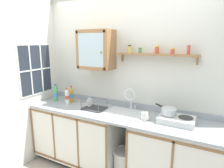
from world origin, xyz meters
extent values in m
cube|color=silver|center=(0.00, 0.62, 1.34)|extent=(3.31, 0.05, 2.68)
cube|color=silver|center=(-1.38, -0.30, 1.34)|extent=(0.05, 3.39, 2.68)
cube|color=black|center=(-0.67, 0.31, 0.04)|extent=(1.30, 0.56, 0.08)
cube|color=silver|center=(-0.67, 0.28, 0.49)|extent=(1.33, 0.62, 0.81)
cube|color=brown|center=(-0.67, -0.03, 0.85)|extent=(1.33, 0.01, 0.03)
cube|color=brown|center=(-0.67, -0.03, 0.13)|extent=(1.33, 0.01, 0.03)
cube|color=brown|center=(-1.33, -0.03, 0.49)|extent=(0.02, 0.01, 0.75)
cube|color=brown|center=(-0.89, -0.03, 0.49)|extent=(0.02, 0.01, 0.75)
cube|color=brown|center=(-0.45, -0.03, 0.49)|extent=(0.02, 0.01, 0.75)
cube|color=brown|center=(0.00, -0.03, 0.49)|extent=(0.02, 0.01, 0.75)
cube|color=silver|center=(0.81, 0.28, 0.49)|extent=(1.06, 0.62, 0.81)
cube|color=brown|center=(0.81, -0.03, 0.85)|extent=(1.06, 0.01, 0.03)
cube|color=brown|center=(0.28, -0.03, 0.49)|extent=(0.02, 0.01, 0.75)
cube|color=#9EA3A8|center=(0.00, 0.28, 0.91)|extent=(2.67, 0.65, 0.03)
cube|color=#9EA3A8|center=(0.00, 0.58, 0.96)|extent=(2.67, 0.02, 0.08)
cube|color=silver|center=(0.11, 0.30, 0.93)|extent=(0.55, 0.37, 0.01)
cube|color=slate|center=(0.11, 0.30, 0.81)|extent=(0.47, 0.30, 0.01)
cube|color=slate|center=(0.11, 0.46, 0.86)|extent=(0.47, 0.01, 0.12)
cube|color=slate|center=(0.11, 0.15, 0.86)|extent=(0.47, 0.01, 0.12)
cylinder|color=#4C4C51|center=(0.11, 0.30, 0.81)|extent=(0.04, 0.04, 0.01)
cylinder|color=silver|center=(0.11, 0.51, 0.93)|extent=(0.05, 0.05, 0.02)
cylinder|color=silver|center=(0.11, 0.51, 1.05)|extent=(0.02, 0.02, 0.21)
torus|color=silver|center=(0.11, 0.43, 1.16)|extent=(0.17, 0.02, 0.17)
cylinder|color=silver|center=(0.17, 0.51, 0.97)|extent=(0.02, 0.02, 0.05)
cube|color=silver|center=(0.77, 0.31, 0.96)|extent=(0.42, 0.28, 0.07)
cylinder|color=#2D2D2D|center=(0.67, 0.33, 1.00)|extent=(0.17, 0.17, 0.01)
cylinder|color=#2D2D2D|center=(0.87, 0.33, 1.00)|extent=(0.17, 0.17, 0.01)
cylinder|color=black|center=(0.67, 0.19, 0.96)|extent=(0.03, 0.02, 0.03)
cylinder|color=black|center=(0.87, 0.19, 0.96)|extent=(0.03, 0.02, 0.03)
cylinder|color=silver|center=(0.67, 0.33, 1.04)|extent=(0.18, 0.18, 0.07)
torus|color=silver|center=(0.67, 0.33, 1.08)|extent=(0.19, 0.19, 0.01)
cylinder|color=black|center=(0.54, 0.44, 1.06)|extent=(0.14, 0.11, 0.02)
cylinder|color=gold|center=(-0.87, 0.39, 1.03)|extent=(0.08, 0.08, 0.21)
cone|color=gold|center=(-0.87, 0.39, 1.15)|extent=(0.08, 0.08, 0.04)
cylinder|color=red|center=(-0.87, 0.39, 1.18)|extent=(0.04, 0.04, 0.02)
cylinder|color=#3F8CCC|center=(-0.87, 0.39, 1.03)|extent=(0.09, 0.09, 0.06)
cylinder|color=white|center=(-0.86, 0.27, 1.03)|extent=(0.06, 0.06, 0.21)
cone|color=white|center=(-0.86, 0.27, 1.14)|extent=(0.06, 0.06, 0.03)
cylinder|color=red|center=(-0.86, 0.27, 1.17)|extent=(0.03, 0.03, 0.02)
cylinder|color=#D84C3F|center=(-0.86, 0.27, 1.04)|extent=(0.06, 0.06, 0.06)
cylinder|color=#4CB266|center=(-1.13, 0.31, 1.04)|extent=(0.06, 0.06, 0.24)
cone|color=#4CB266|center=(-1.13, 0.31, 1.17)|extent=(0.06, 0.06, 0.03)
cylinder|color=#2D59B2|center=(-1.13, 0.31, 1.20)|extent=(0.03, 0.03, 0.02)
cylinder|color=#3F8CCC|center=(-1.13, 0.31, 1.03)|extent=(0.06, 0.06, 0.07)
cube|color=#333338|center=(-0.37, 0.28, 0.93)|extent=(0.32, 0.26, 0.01)
cylinder|color=#4C4F54|center=(-0.52, 0.16, 0.99)|extent=(0.01, 0.01, 0.11)
cylinder|color=#4C4F54|center=(-0.22, 0.16, 0.99)|extent=(0.01, 0.01, 0.11)
cylinder|color=#4C4F54|center=(-0.52, 0.40, 0.99)|extent=(0.01, 0.01, 0.11)
cylinder|color=#4C4F54|center=(-0.22, 0.40, 0.99)|extent=(0.01, 0.01, 0.11)
cylinder|color=#4C4F54|center=(-0.37, 0.16, 1.04)|extent=(0.29, 0.01, 0.01)
cylinder|color=#4C4F54|center=(-0.37, 0.40, 1.04)|extent=(0.29, 0.01, 0.01)
cylinder|color=white|center=(-0.45, 0.28, 1.01)|extent=(0.01, 0.14, 0.14)
cylinder|color=white|center=(0.41, 0.22, 0.97)|extent=(0.09, 0.09, 0.10)
torus|color=white|center=(0.44, 0.19, 0.98)|extent=(0.06, 0.05, 0.07)
cube|color=#996B42|center=(-0.42, 0.45, 1.76)|extent=(0.50, 0.30, 0.56)
cube|color=silver|center=(-0.42, 0.29, 1.76)|extent=(0.41, 0.01, 0.46)
cube|color=#996B42|center=(-0.65, 0.29, 1.76)|extent=(0.04, 0.01, 0.52)
cube|color=#996B42|center=(-0.19, 0.29, 1.76)|extent=(0.04, 0.01, 0.52)
cube|color=#996B42|center=(-0.42, 0.29, 2.01)|extent=(0.47, 0.01, 0.04)
cube|color=#996B42|center=(-0.42, 0.29, 1.51)|extent=(0.47, 0.01, 0.04)
sphere|color=olive|center=(-0.24, 0.28, 1.73)|extent=(0.02, 0.02, 0.02)
cube|color=#996B42|center=(0.43, 0.52, 1.71)|extent=(1.05, 0.14, 0.02)
cube|color=#996B42|center=(-0.07, 0.58, 1.65)|extent=(0.02, 0.03, 0.10)
cube|color=#996B42|center=(0.92, 0.58, 1.65)|extent=(0.02, 0.03, 0.10)
cylinder|color=#E0C659|center=(0.06, 0.53, 1.77)|extent=(0.04, 0.04, 0.09)
cylinder|color=black|center=(0.06, 0.53, 1.82)|extent=(0.05, 0.05, 0.02)
cylinder|color=#598C3F|center=(0.22, 0.52, 1.75)|extent=(0.04, 0.04, 0.06)
cylinder|color=#33723F|center=(0.22, 0.52, 1.79)|extent=(0.05, 0.05, 0.02)
cylinder|color=#CC4C33|center=(0.44, 0.52, 1.77)|extent=(0.05, 0.05, 0.09)
cylinder|color=yellow|center=(0.44, 0.52, 1.82)|extent=(0.05, 0.05, 0.02)
cylinder|color=#CC4C33|center=(0.64, 0.52, 1.75)|extent=(0.05, 0.05, 0.06)
cylinder|color=yellow|center=(0.64, 0.52, 1.79)|extent=(0.05, 0.05, 0.02)
cylinder|color=#CC4C33|center=(0.82, 0.53, 1.77)|extent=(0.04, 0.04, 0.09)
cylinder|color=red|center=(0.82, 0.53, 1.82)|extent=(0.04, 0.04, 0.02)
cube|color=#262D38|center=(-1.34, 0.14, 1.45)|extent=(0.01, 0.58, 0.74)
cube|color=white|center=(-1.35, 0.14, 1.45)|extent=(0.02, 0.63, 0.79)
cube|color=white|center=(-1.34, 0.04, 1.45)|extent=(0.01, 0.02, 0.74)
cube|color=white|center=(-1.34, 0.24, 1.45)|extent=(0.01, 0.02, 0.74)
cube|color=white|center=(-1.34, 0.14, 1.45)|extent=(0.01, 0.58, 0.02)
cylinder|color=silver|center=(0.14, 0.23, 0.20)|extent=(0.30, 0.30, 0.40)
torus|color=white|center=(0.14, 0.23, 0.40)|extent=(0.33, 0.33, 0.03)
camera|label=1|loc=(1.08, -1.94, 1.86)|focal=30.76mm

